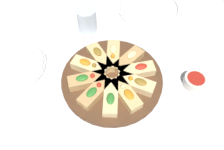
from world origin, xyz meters
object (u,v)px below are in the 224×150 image
(napkin_stack, at_px, (220,57))
(plate_left, at_px, (12,65))
(plate_right, at_px, (149,8))
(water_glass, at_px, (87,20))
(dipping_bowl, at_px, (195,81))
(serving_board, at_px, (112,79))

(napkin_stack, bearing_deg, plate_left, 146.08)
(plate_right, bearing_deg, water_glass, 167.91)
(napkin_stack, bearing_deg, dipping_bowl, -174.25)
(serving_board, relative_size, plate_right, 1.26)
(plate_left, bearing_deg, serving_board, -46.16)
(plate_left, bearing_deg, plate_right, -5.83)
(plate_right, xyz_separation_m, napkin_stack, (0.02, -0.34, -0.00))
(plate_left, height_order, plate_right, same)
(water_glass, bearing_deg, serving_board, -105.44)
(water_glass, xyz_separation_m, napkin_stack, (0.28, -0.39, -0.04))
(serving_board, relative_size, plate_left, 1.43)
(water_glass, distance_m, dipping_bowl, 0.43)
(plate_right, height_order, water_glass, water_glass)
(plate_left, bearing_deg, dipping_bowl, -43.42)
(serving_board, bearing_deg, dipping_bowl, -39.84)
(plate_left, xyz_separation_m, water_glass, (0.30, -0.00, 0.04))
(plate_left, relative_size, dipping_bowl, 3.24)
(plate_right, bearing_deg, napkin_stack, -86.20)
(water_glass, relative_size, dipping_bowl, 1.31)
(plate_right, relative_size, napkin_stack, 1.76)
(serving_board, xyz_separation_m, plate_left, (-0.23, 0.24, -0.00))
(napkin_stack, bearing_deg, water_glass, 125.96)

